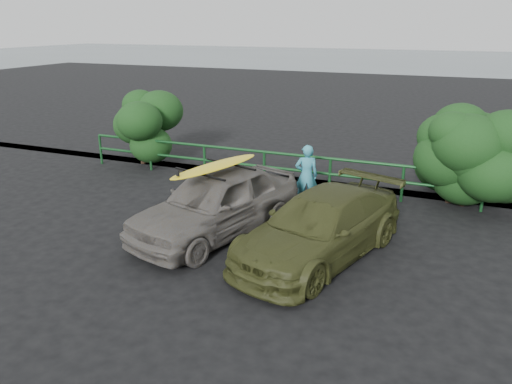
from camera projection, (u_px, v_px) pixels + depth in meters
ground at (220, 259)px, 10.27m from camera, size 80.00×80.00×0.00m
ocean at (432, 60)px, 62.75m from camera, size 200.00×200.00×0.00m
guardrail at (296, 171)px, 14.47m from camera, size 14.00×0.08×1.04m
shrub_left at (161, 134)px, 16.35m from camera, size 3.20×2.40×2.27m
shrub_right at (487, 162)px, 12.89m from camera, size 3.20×2.40×2.40m
sedan at (216, 202)px, 11.26m from camera, size 3.02×4.82×1.53m
olive_vehicle at (320, 227)px, 10.18m from camera, size 3.15×4.93×1.33m
man at (306, 176)px, 13.04m from camera, size 0.70×0.58×1.64m
roof_rack at (216, 169)px, 11.01m from camera, size 1.71×1.42×0.05m
surfboard at (215, 166)px, 10.99m from camera, size 1.29×2.69×0.08m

